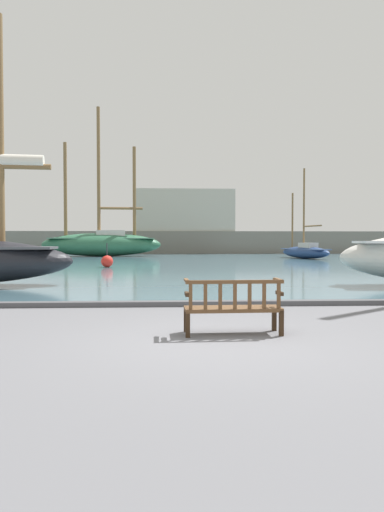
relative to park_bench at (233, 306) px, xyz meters
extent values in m
plane|color=slate|center=(-0.39, -0.49, -0.47)|extent=(160.00, 160.00, 0.00)
cube|color=slate|center=(-0.39, 43.51, -0.43)|extent=(100.00, 80.00, 0.08)
cube|color=#4C4C50|center=(-0.39, 3.36, -0.41)|extent=(40.00, 0.30, 0.12)
cube|color=#322113|center=(-0.77, 0.24, -0.26)|extent=(0.07, 0.07, 0.42)
cube|color=#322113|center=(0.76, 0.28, -0.26)|extent=(0.07, 0.07, 0.42)
cube|color=#322113|center=(-0.76, -0.21, -0.26)|extent=(0.07, 0.07, 0.42)
cube|color=#322113|center=(0.77, -0.17, -0.26)|extent=(0.07, 0.07, 0.42)
cube|color=brown|center=(0.00, 0.04, -0.05)|extent=(1.61, 0.57, 0.06)
cube|color=brown|center=(0.01, -0.18, 0.42)|extent=(1.60, 0.10, 0.06)
cube|color=brown|center=(-0.71, -0.20, 0.19)|extent=(0.06, 0.04, 0.41)
cube|color=brown|center=(-0.47, -0.20, 0.19)|extent=(0.06, 0.04, 0.41)
cube|color=brown|center=(-0.23, -0.19, 0.19)|extent=(0.06, 0.04, 0.41)
cube|color=brown|center=(0.01, -0.18, 0.19)|extent=(0.06, 0.04, 0.41)
cube|color=brown|center=(0.25, -0.18, 0.19)|extent=(0.06, 0.04, 0.41)
cube|color=brown|center=(0.49, -0.17, 0.19)|extent=(0.06, 0.04, 0.41)
cube|color=brown|center=(0.72, -0.16, 0.19)|extent=(0.06, 0.04, 0.41)
cube|color=#322113|center=(-0.77, -0.08, 0.22)|extent=(0.07, 0.30, 0.06)
cube|color=brown|center=(-0.77, 0.01, 0.43)|extent=(0.07, 0.47, 0.04)
cube|color=#322113|center=(0.77, -0.03, 0.22)|extent=(0.07, 0.30, 0.06)
cube|color=brown|center=(0.77, 0.06, 0.43)|extent=(0.07, 0.47, 0.04)
ellipsoid|color=#2D6647|center=(-7.64, 37.95, 0.76)|extent=(11.86, 4.32, 2.29)
cube|color=#5B9375|center=(-7.64, 37.95, 1.39)|extent=(10.40, 3.37, 0.08)
cube|color=beige|center=(-6.78, 38.03, 1.80)|extent=(2.91, 2.05, 0.75)
cylinder|color=brown|center=(-7.93, 37.93, 7.83)|extent=(0.33, 0.33, 12.82)
cylinder|color=brown|center=(-5.79, 38.12, 4.36)|extent=(4.30, 0.65, 0.26)
cylinder|color=brown|center=(-11.11, 37.64, 6.06)|extent=(0.33, 0.33, 9.28)
cylinder|color=brown|center=(-4.46, 38.24, 5.95)|extent=(0.33, 0.33, 9.05)
ellipsoid|color=navy|center=(10.67, 31.27, 0.13)|extent=(3.30, 7.23, 1.03)
cube|color=#516B9E|center=(10.67, 31.27, 0.41)|extent=(2.70, 6.31, 0.08)
cube|color=beige|center=(10.80, 30.76, 0.71)|extent=(1.30, 1.97, 0.53)
cylinder|color=brown|center=(10.62, 31.45, 3.91)|extent=(0.16, 0.16, 6.92)
cylinder|color=brown|center=(10.95, 30.15, 2.37)|extent=(0.79, 2.62, 0.13)
cylinder|color=brown|center=(10.14, 33.33, 2.95)|extent=(0.16, 0.16, 5.00)
cylinder|color=brown|center=(-6.56, 7.81, 4.67)|extent=(0.24, 0.24, 7.54)
sphere|color=red|center=(-4.54, 18.45, -0.05)|extent=(0.68, 0.68, 0.68)
cylinder|color=#2D2D33|center=(-4.54, 18.45, 0.64)|extent=(0.06, 0.06, 0.70)
cube|color=slate|center=(-0.39, 47.62, 0.91)|extent=(59.49, 2.40, 2.76)
cube|color=#B7B2A3|center=(0.81, 47.62, 4.82)|extent=(12.15, 2.00, 5.06)
camera|label=1|loc=(-1.06, -7.47, 1.07)|focal=32.00mm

